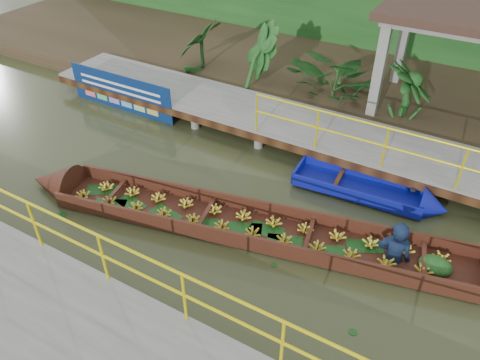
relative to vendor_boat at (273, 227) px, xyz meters
The scene contains 9 objects.
ground 0.88m from the vendor_boat, behind, with size 80.00×80.00×0.00m, color #30351A.
land_strip 7.69m from the vendor_boat, 96.23° to the left, with size 30.00×8.00×0.45m, color #312618.
far_dock 3.67m from the vendor_boat, 102.86° to the left, with size 16.00×2.06×1.66m.
pavilion 7.27m from the vendor_boat, 71.43° to the left, with size 4.40×3.00×3.00m.
foliage_backdrop 10.33m from the vendor_boat, 94.70° to the left, with size 30.00×0.80×4.00m, color #154115.
vendor_boat is the anchor object (origin of this frame).
moored_blue_boat 2.98m from the vendor_boat, 51.04° to the left, with size 3.46×1.12×0.81m.
blue_banner 6.81m from the vendor_boat, 157.31° to the left, with size 3.65×0.04×1.14m.
tropical_plants 5.60m from the vendor_boat, 80.62° to the left, with size 14.23×1.23×1.54m.
Camera 1 is at (3.74, -6.52, 6.67)m, focal length 35.00 mm.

